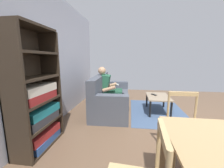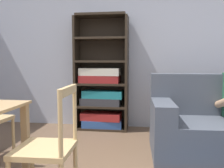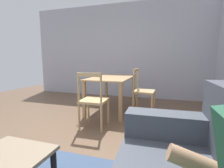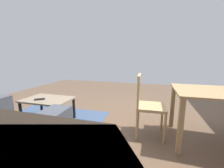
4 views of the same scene
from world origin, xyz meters
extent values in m
plane|color=brown|center=(0.00, 0.00, 0.00)|extent=(8.08, 8.08, 0.00)
cube|color=#ABB0BE|center=(-3.04, 0.00, 1.39)|extent=(0.12, 5.53, 2.78)
cube|color=#474C56|center=(0.44, 1.55, 0.54)|extent=(0.28, 0.90, 0.23)
cylinder|color=tan|center=(1.16, 1.64, 0.63)|extent=(0.10, 0.35, 0.19)
cylinder|color=black|center=(0.94, 0.12, 0.20)|extent=(0.05, 0.05, 0.41)
cube|color=tan|center=(-1.51, 0.33, 0.74)|extent=(1.38, 0.83, 0.02)
cube|color=tan|center=(-2.15, -0.04, 0.37)|extent=(0.06, 0.06, 0.73)
cube|color=tan|center=(-0.86, -0.04, 0.37)|extent=(0.06, 0.06, 0.73)
cube|color=tan|center=(-2.15, 0.69, 0.37)|extent=(0.06, 0.06, 0.73)
cube|color=tan|center=(-0.86, 0.69, 0.37)|extent=(0.06, 0.06, 0.73)
cube|color=tan|center=(-1.51, 1.04, 0.47)|extent=(0.45, 0.45, 0.04)
cylinder|color=tan|center=(-1.30, 1.22, 0.24)|extent=(0.04, 0.04, 0.47)
cylinder|color=tan|center=(-1.68, 1.25, 0.24)|extent=(0.04, 0.04, 0.47)
cylinder|color=tan|center=(-1.33, 0.84, 0.24)|extent=(0.04, 0.04, 0.47)
cylinder|color=tan|center=(-1.71, 0.87, 0.24)|extent=(0.04, 0.04, 0.47)
cylinder|color=tan|center=(-1.33, 0.84, 0.71)|extent=(0.03, 0.03, 0.48)
cylinder|color=tan|center=(-1.71, 0.87, 0.71)|extent=(0.03, 0.03, 0.48)
cube|color=tan|center=(-1.52, 0.85, 0.92)|extent=(0.38, 0.06, 0.06)
cube|color=tan|center=(-0.51, 0.33, 0.46)|extent=(0.44, 0.44, 0.04)
cylinder|color=tan|center=(-0.71, 0.51, 0.23)|extent=(0.04, 0.04, 0.46)
cylinder|color=tan|center=(-0.70, 0.13, 0.23)|extent=(0.04, 0.04, 0.46)
cylinder|color=tan|center=(-0.33, 0.53, 0.23)|extent=(0.04, 0.04, 0.46)
cylinder|color=tan|center=(-0.32, 0.15, 0.23)|extent=(0.04, 0.04, 0.46)
cylinder|color=tan|center=(-0.33, 0.53, 0.70)|extent=(0.03, 0.03, 0.48)
cylinder|color=tan|center=(-0.32, 0.15, 0.70)|extent=(0.03, 0.03, 0.48)
cube|color=tan|center=(-0.32, 0.34, 0.91)|extent=(0.05, 0.38, 0.06)
camera|label=1|loc=(-2.37, 1.07, 1.39)|focal=22.45mm
camera|label=2|loc=(0.25, -1.36, 1.13)|focal=38.50mm
camera|label=3|loc=(2.01, 1.45, 1.14)|focal=26.88mm
camera|label=4|loc=(-0.50, 2.41, 1.18)|focal=22.34mm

